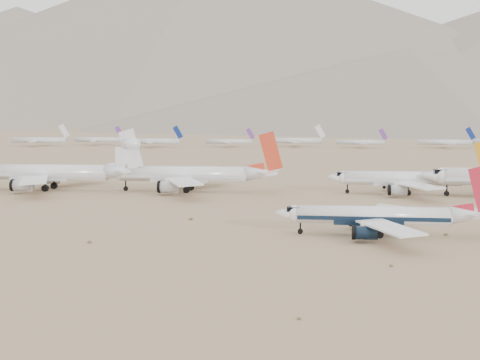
{
  "coord_description": "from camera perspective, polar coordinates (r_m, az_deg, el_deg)",
  "views": [
    {
      "loc": [
        -0.38,
        -135.0,
        24.67
      ],
      "look_at": [
        -21.91,
        37.5,
        7.0
      ],
      "focal_mm": 50.0,
      "sensor_mm": 36.0,
      "label": 1
    }
  ],
  "objects": [
    {
      "name": "ground",
      "position": [
        137.23,
        7.18,
        -4.6
      ],
      "size": [
        7000.0,
        7000.0,
        0.0
      ],
      "primitive_type": "plane",
      "color": "#9B795A",
      "rests_on": "ground"
    },
    {
      "name": "main_airliner",
      "position": [
        136.55,
        12.02,
        -3.04
      ],
      "size": [
        41.04,
        40.09,
        14.48
      ],
      "color": "white",
      "rests_on": "ground"
    },
    {
      "name": "row2_gold_tail",
      "position": [
        207.25,
        14.23,
        0.08
      ],
      "size": [
        46.57,
        45.55,
        16.58
      ],
      "color": "white",
      "rests_on": "ground"
    },
    {
      "name": "row2_orange_tail",
      "position": [
        207.88,
        -4.22,
        0.45
      ],
      "size": [
        53.16,
        52.01,
        18.96
      ],
      "color": "white",
      "rests_on": "ground"
    },
    {
      "name": "row2_white_trijet",
      "position": [
        219.47,
        -15.62,
        0.63
      ],
      "size": [
        55.67,
        54.4,
        19.73
      ],
      "color": "white",
      "rests_on": "ground"
    },
    {
      "name": "distant_storage_row",
      "position": [
        476.98,
        14.16,
        3.19
      ],
      "size": [
        665.02,
        60.98,
        14.36
      ],
      "color": "silver",
      "rests_on": "ground"
    },
    {
      "name": "mountain_range",
      "position": [
        1792.08,
        9.52,
        11.03
      ],
      "size": [
        7354.0,
        3024.0,
        470.0
      ],
      "color": "slate",
      "rests_on": "ground"
    },
    {
      "name": "desert_scrub",
      "position": [
        106.44,
        9.17,
        -7.51
      ],
      "size": [
        261.14,
        121.67,
        0.63
      ],
      "color": "brown",
      "rests_on": "ground"
    }
  ]
}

